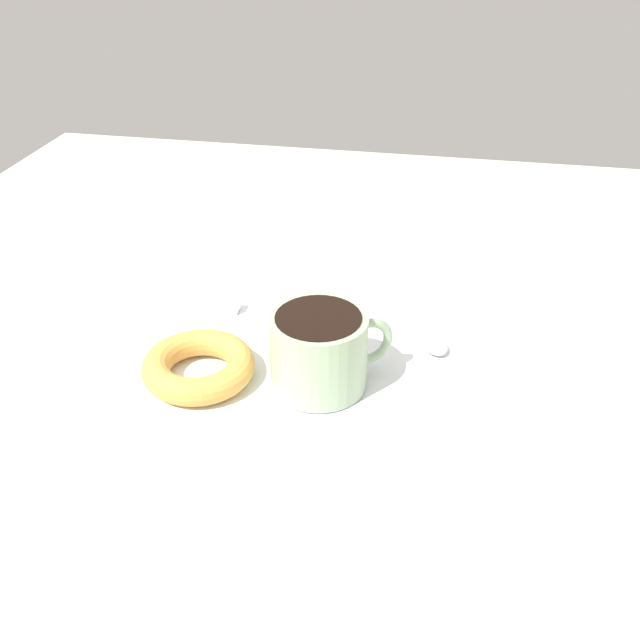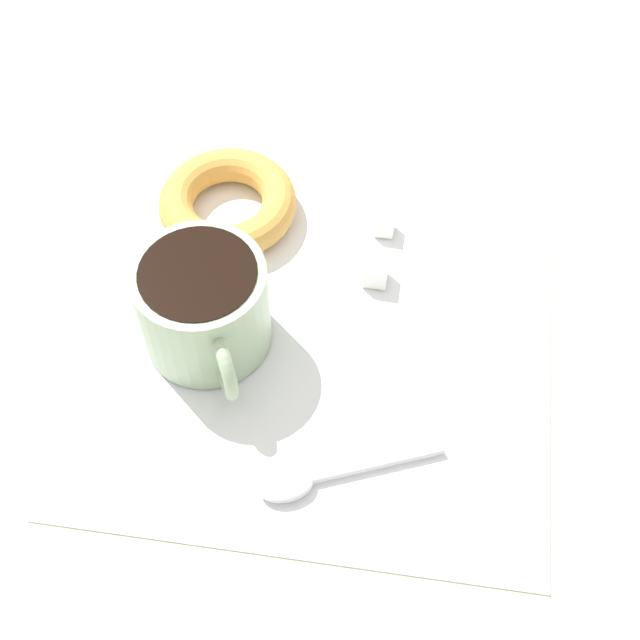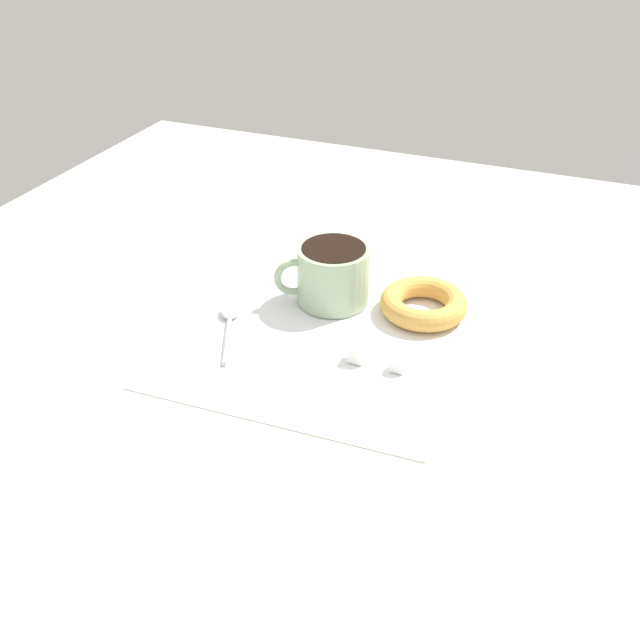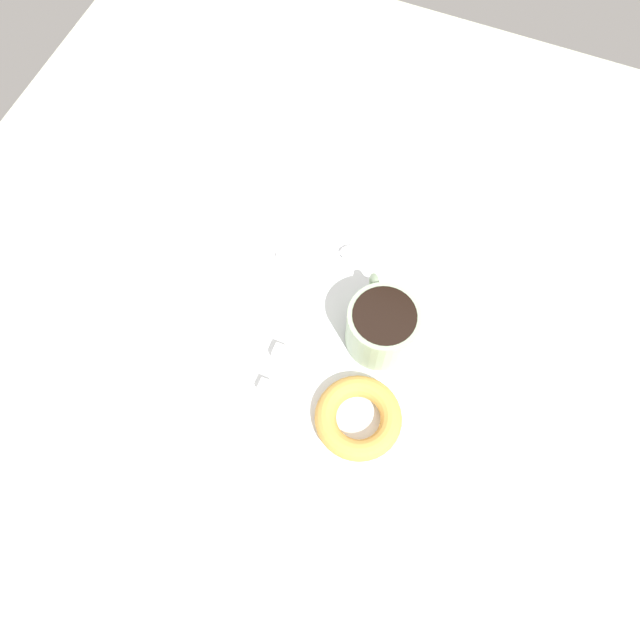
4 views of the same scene
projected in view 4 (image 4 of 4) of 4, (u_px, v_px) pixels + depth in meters
ground_plane at (334, 329)px, 82.69cm from camera, size 120.00×120.00×2.00cm
napkin at (320, 327)px, 81.60cm from camera, size 33.64×33.64×0.30cm
coffee_cup at (382, 326)px, 77.36cm from camera, size 11.12×9.00×7.33cm
donut at (358, 418)px, 75.23cm from camera, size 10.62×10.62×2.65cm
spoon at (341, 252)px, 85.41cm from camera, size 6.41×11.81×0.90cm
sugar_cube at (280, 353)px, 79.05cm from camera, size 1.75×1.75×1.75cm
sugar_cube_extra at (265, 386)px, 77.42cm from camera, size 1.47×1.47×1.47cm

